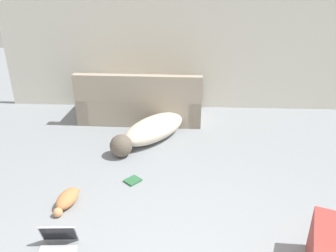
{
  "coord_description": "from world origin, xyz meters",
  "views": [
    {
      "loc": [
        -0.16,
        -1.52,
        2.22
      ],
      "look_at": [
        -0.36,
        2.37,
        0.48
      ],
      "focal_mm": 35.0,
      "sensor_mm": 36.0,
      "label": 1
    }
  ],
  "objects_px": {
    "couch": "(141,103)",
    "laptop_open": "(58,242)",
    "dog": "(151,130)",
    "cat": "(67,199)",
    "book_green": "(133,181)"
  },
  "relations": [
    {
      "from": "couch",
      "to": "book_green",
      "type": "distance_m",
      "value": 2.01
    },
    {
      "from": "couch",
      "to": "laptop_open",
      "type": "xyz_separation_m",
      "value": [
        -0.37,
        -3.09,
        -0.2
      ]
    },
    {
      "from": "dog",
      "to": "cat",
      "type": "distance_m",
      "value": 1.77
    },
    {
      "from": "laptop_open",
      "to": "book_green",
      "type": "distance_m",
      "value": 1.22
    },
    {
      "from": "cat",
      "to": "laptop_open",
      "type": "distance_m",
      "value": 0.64
    },
    {
      "from": "couch",
      "to": "dog",
      "type": "xyz_separation_m",
      "value": [
        0.25,
        -0.87,
        -0.11
      ]
    },
    {
      "from": "book_green",
      "to": "cat",
      "type": "bearing_deg",
      "value": -142.74
    },
    {
      "from": "cat",
      "to": "laptop_open",
      "type": "xyz_separation_m",
      "value": [
        0.13,
        -0.62,
        0.0
      ]
    },
    {
      "from": "laptop_open",
      "to": "book_green",
      "type": "bearing_deg",
      "value": 61.54
    },
    {
      "from": "dog",
      "to": "cat",
      "type": "bearing_deg",
      "value": 10.64
    },
    {
      "from": "couch",
      "to": "dog",
      "type": "height_order",
      "value": "couch"
    },
    {
      "from": "cat",
      "to": "couch",
      "type": "bearing_deg",
      "value": 178.74
    },
    {
      "from": "couch",
      "to": "cat",
      "type": "bearing_deg",
      "value": 79.54
    },
    {
      "from": "couch",
      "to": "laptop_open",
      "type": "height_order",
      "value": "couch"
    },
    {
      "from": "dog",
      "to": "cat",
      "type": "height_order",
      "value": "dog"
    }
  ]
}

